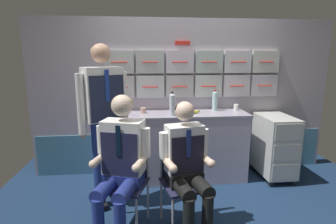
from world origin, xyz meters
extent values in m
cube|color=#AFA6B3|center=(0.00, 1.38, 1.07)|extent=(4.20, 0.06, 2.15)
cube|color=teal|center=(0.00, 1.34, 0.29)|extent=(4.12, 0.01, 0.57)
cube|color=silver|center=(-0.88, 1.32, 1.24)|extent=(0.37, 0.06, 0.30)
cylinder|color=red|center=(-0.88, 1.28, 1.24)|extent=(0.21, 0.01, 0.01)
cube|color=silver|center=(-0.47, 1.32, 1.24)|extent=(0.37, 0.06, 0.30)
cylinder|color=red|center=(-0.47, 1.28, 1.24)|extent=(0.21, 0.01, 0.01)
cube|color=#BCBBBA|center=(-0.07, 1.32, 1.24)|extent=(0.37, 0.06, 0.30)
cylinder|color=red|center=(-0.07, 1.28, 1.24)|extent=(0.21, 0.01, 0.01)
cube|color=silver|center=(0.33, 1.32, 1.24)|extent=(0.37, 0.06, 0.30)
cylinder|color=red|center=(0.33, 1.28, 1.24)|extent=(0.21, 0.01, 0.01)
cube|color=silver|center=(0.73, 1.32, 1.24)|extent=(0.37, 0.06, 0.30)
cylinder|color=red|center=(0.73, 1.28, 1.24)|extent=(0.21, 0.01, 0.01)
cube|color=silver|center=(1.14, 1.32, 1.24)|extent=(0.37, 0.06, 0.30)
cylinder|color=red|center=(1.14, 1.28, 1.24)|extent=(0.21, 0.01, 0.01)
cube|color=silver|center=(-0.88, 1.32, 1.57)|extent=(0.37, 0.06, 0.30)
cylinder|color=red|center=(-0.88, 1.28, 1.57)|extent=(0.21, 0.01, 0.01)
cube|color=#B7BDBA|center=(-0.47, 1.32, 1.57)|extent=(0.37, 0.06, 0.30)
cylinder|color=red|center=(-0.47, 1.28, 1.57)|extent=(0.21, 0.01, 0.01)
cube|color=silver|center=(-0.07, 1.32, 1.57)|extent=(0.37, 0.06, 0.30)
cylinder|color=red|center=(-0.07, 1.28, 1.57)|extent=(0.21, 0.01, 0.01)
cube|color=#B0C1B9|center=(0.33, 1.32, 1.57)|extent=(0.37, 0.06, 0.30)
cylinder|color=red|center=(0.33, 1.28, 1.57)|extent=(0.21, 0.01, 0.01)
cube|color=silver|center=(0.73, 1.32, 1.57)|extent=(0.37, 0.06, 0.30)
cylinder|color=red|center=(0.73, 1.28, 1.57)|extent=(0.21, 0.01, 0.01)
cube|color=silver|center=(1.14, 1.32, 1.57)|extent=(0.37, 0.06, 0.30)
cylinder|color=red|center=(1.14, 1.28, 1.57)|extent=(0.21, 0.01, 0.01)
cube|color=red|center=(-0.03, 1.33, 1.82)|extent=(0.20, 0.02, 0.05)
cube|color=#ADA6B9|center=(-0.18, 1.09, 0.44)|extent=(1.91, 0.52, 0.89)
cube|color=#9E97AA|center=(-0.18, 1.09, 0.90)|extent=(1.95, 0.53, 0.03)
sphere|color=black|center=(1.04, 0.72, 0.04)|extent=(0.07, 0.07, 0.07)
sphere|color=black|center=(1.35, 0.72, 0.04)|extent=(0.07, 0.07, 0.07)
sphere|color=black|center=(1.04, 1.27, 0.04)|extent=(0.07, 0.07, 0.07)
sphere|color=black|center=(1.35, 1.27, 0.04)|extent=(0.07, 0.07, 0.07)
cube|color=beige|center=(1.20, 1.00, 0.47)|extent=(0.40, 0.64, 0.79)
cube|color=#AEB0A9|center=(1.20, 0.67, 0.20)|extent=(0.35, 0.01, 0.21)
cube|color=#AEB0A9|center=(1.20, 0.67, 0.47)|extent=(0.35, 0.01, 0.21)
cube|color=#AEB0A9|center=(1.20, 0.67, 0.73)|extent=(0.35, 0.01, 0.21)
cylinder|color=#28282D|center=(1.20, 0.70, 0.84)|extent=(0.32, 0.02, 0.02)
cylinder|color=#A8AAAF|center=(-1.00, -0.05, 0.22)|extent=(0.02, 0.02, 0.43)
cylinder|color=#A8AAAF|center=(-0.66, -0.16, 0.22)|extent=(0.02, 0.02, 0.43)
cylinder|color=#A8AAAF|center=(-0.90, 0.29, 0.22)|extent=(0.02, 0.02, 0.43)
cylinder|color=#A8AAAF|center=(-0.55, 0.18, 0.22)|extent=(0.02, 0.02, 0.43)
cube|color=#20223F|center=(-0.78, 0.07, 0.44)|extent=(0.50, 0.50, 0.02)
cube|color=#20223F|center=(-0.72, 0.25, 0.65)|extent=(0.36, 0.14, 0.40)
cylinder|color=#A8AAAF|center=(-0.90, 0.29, 0.65)|extent=(0.02, 0.02, 0.40)
cylinder|color=#A8AAAF|center=(-0.55, 0.18, 0.65)|extent=(0.02, 0.02, 0.40)
cylinder|color=navy|center=(-0.98, -0.24, 0.27)|extent=(0.10, 0.10, 0.42)
cylinder|color=navy|center=(-0.92, -0.07, 0.50)|extent=(0.24, 0.41, 0.13)
cylinder|color=navy|center=(-0.74, -0.13, 0.50)|extent=(0.24, 0.41, 0.13)
cube|color=navy|center=(-0.78, 0.07, 0.51)|extent=(0.40, 0.30, 0.12)
cube|color=white|center=(-0.77, 0.09, 0.82)|extent=(0.42, 0.31, 0.50)
cube|color=#1D1F3C|center=(-0.81, -0.02, 0.78)|extent=(0.33, 0.12, 0.40)
cube|color=black|center=(-0.81, -0.02, 0.91)|extent=(0.04, 0.02, 0.28)
cylinder|color=white|center=(-0.98, 0.15, 0.88)|extent=(0.08, 0.08, 0.27)
cylinder|color=beige|center=(-0.99, 0.04, 0.72)|extent=(0.14, 0.26, 0.07)
sphere|color=beige|center=(-1.03, -0.07, 0.72)|extent=(0.08, 0.08, 0.08)
cylinder|color=white|center=(-0.57, 0.02, 0.88)|extent=(0.08, 0.08, 0.27)
cylinder|color=beige|center=(-0.62, -0.08, 0.72)|extent=(0.14, 0.26, 0.07)
sphere|color=beige|center=(-0.65, -0.19, 0.72)|extent=(0.08, 0.08, 0.08)
sphere|color=beige|center=(-0.77, 0.09, 1.21)|extent=(0.20, 0.20, 0.20)
ellipsoid|color=tan|center=(-0.77, 0.10, 1.23)|extent=(0.24, 0.23, 0.14)
cylinder|color=#A8AAAF|center=(-0.34, -0.19, 0.22)|extent=(0.02, 0.02, 0.43)
cylinder|color=#A8AAAF|center=(0.01, -0.12, 0.22)|extent=(0.02, 0.02, 0.43)
cylinder|color=#A8AAAF|center=(-0.42, 0.16, 0.22)|extent=(0.02, 0.02, 0.43)
cylinder|color=#A8AAAF|center=(-0.07, 0.23, 0.22)|extent=(0.02, 0.02, 0.43)
cube|color=#20223F|center=(-0.20, 0.02, 0.44)|extent=(0.48, 0.48, 0.02)
cube|color=#20223F|center=(-0.25, 0.21, 0.65)|extent=(0.37, 0.11, 0.40)
cylinder|color=#A8AAAF|center=(-0.42, 0.16, 0.65)|extent=(0.02, 0.02, 0.40)
cylinder|color=#A8AAAF|center=(-0.07, 0.23, 0.65)|extent=(0.02, 0.02, 0.40)
cylinder|color=black|center=(-0.22, -0.31, 0.27)|extent=(0.10, 0.10, 0.42)
cylinder|color=black|center=(-0.05, -0.28, 0.27)|extent=(0.10, 0.10, 0.42)
cylinder|color=black|center=(-0.26, -0.16, 0.50)|extent=(0.20, 0.38, 0.13)
cylinder|color=black|center=(-0.08, -0.12, 0.50)|extent=(0.20, 0.38, 0.13)
cube|color=black|center=(-0.20, 0.02, 0.51)|extent=(0.36, 0.26, 0.12)
cube|color=white|center=(-0.21, 0.04, 0.80)|extent=(0.37, 0.26, 0.45)
cube|color=black|center=(-0.19, -0.06, 0.76)|extent=(0.31, 0.08, 0.36)
cube|color=navy|center=(-0.19, -0.06, 0.88)|extent=(0.04, 0.02, 0.25)
cylinder|color=white|center=(-0.40, 0.00, 0.85)|extent=(0.08, 0.08, 0.24)
cylinder|color=beige|center=(-0.36, -0.10, 0.71)|extent=(0.11, 0.24, 0.07)
sphere|color=beige|center=(-0.34, -0.20, 0.71)|extent=(0.08, 0.08, 0.08)
cylinder|color=white|center=(-0.01, 0.08, 0.85)|extent=(0.08, 0.08, 0.24)
cylinder|color=beige|center=(-0.01, -0.02, 0.71)|extent=(0.11, 0.24, 0.07)
sphere|color=beige|center=(0.01, -0.12, 0.71)|extent=(0.08, 0.08, 0.08)
sphere|color=beige|center=(-0.21, 0.04, 1.16)|extent=(0.18, 0.18, 0.18)
ellipsoid|color=black|center=(-0.21, 0.05, 1.17)|extent=(0.21, 0.19, 0.13)
cube|color=black|center=(-1.07, 0.46, 0.03)|extent=(0.20, 0.25, 0.06)
cube|color=black|center=(-0.90, 0.56, 0.03)|extent=(0.20, 0.25, 0.06)
cylinder|color=navy|center=(-1.08, 0.49, 0.52)|extent=(0.12, 0.12, 0.92)
cylinder|color=navy|center=(-0.92, 0.58, 0.52)|extent=(0.12, 0.12, 0.92)
cube|color=white|center=(-1.00, 0.53, 1.26)|extent=(0.46, 0.40, 0.56)
cube|color=#1C233C|center=(-0.94, 0.43, 1.22)|extent=(0.32, 0.19, 0.47)
cube|color=navy|center=(-0.94, 0.42, 1.36)|extent=(0.04, 0.03, 0.31)
cylinder|color=white|center=(-1.21, 0.42, 1.17)|extent=(0.08, 0.08, 0.62)
sphere|color=tan|center=(-1.21, 0.42, 0.86)|extent=(0.08, 0.08, 0.08)
cylinder|color=white|center=(-0.79, 0.65, 1.17)|extent=(0.08, 0.08, 0.62)
sphere|color=tan|center=(-0.79, 0.65, 0.86)|extent=(0.08, 0.08, 0.08)
sphere|color=tan|center=(-1.00, 0.53, 1.68)|extent=(0.20, 0.20, 0.20)
ellipsoid|color=tan|center=(-1.01, 0.55, 1.69)|extent=(0.26, 0.25, 0.14)
cylinder|color=silver|center=(0.40, 1.21, 1.04)|extent=(0.07, 0.07, 0.24)
cone|color=silver|center=(0.40, 1.21, 1.17)|extent=(0.07, 0.07, 0.02)
cylinder|color=red|center=(0.40, 1.21, 1.19)|extent=(0.03, 0.03, 0.02)
cylinder|color=silver|center=(-0.22, 0.94, 1.05)|extent=(0.07, 0.07, 0.26)
cone|color=silver|center=(-0.22, 0.94, 1.19)|extent=(0.07, 0.07, 0.02)
cylinder|color=black|center=(-0.22, 0.94, 1.21)|extent=(0.03, 0.03, 0.02)
cylinder|color=white|center=(0.70, 1.19, 0.96)|extent=(0.06, 0.06, 0.08)
cylinder|color=#382114|center=(0.70, 1.19, 0.99)|extent=(0.05, 0.05, 0.01)
cylinder|color=navy|center=(-0.82, 0.99, 0.94)|extent=(0.07, 0.07, 0.06)
cylinder|color=#382114|center=(-0.82, 0.99, 0.97)|extent=(0.06, 0.06, 0.01)
cylinder|color=tan|center=(-0.58, 1.14, 0.95)|extent=(0.07, 0.07, 0.07)
cylinder|color=#382114|center=(-0.58, 1.14, 0.98)|extent=(0.06, 0.06, 0.01)
ellipsoid|color=yellow|center=(0.08, 1.03, 0.94)|extent=(0.17, 0.10, 0.04)
cylinder|color=#4C3819|center=(0.16, 1.07, 0.94)|extent=(0.01, 0.01, 0.02)
camera|label=1|loc=(-0.60, -2.29, 1.64)|focal=28.33mm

